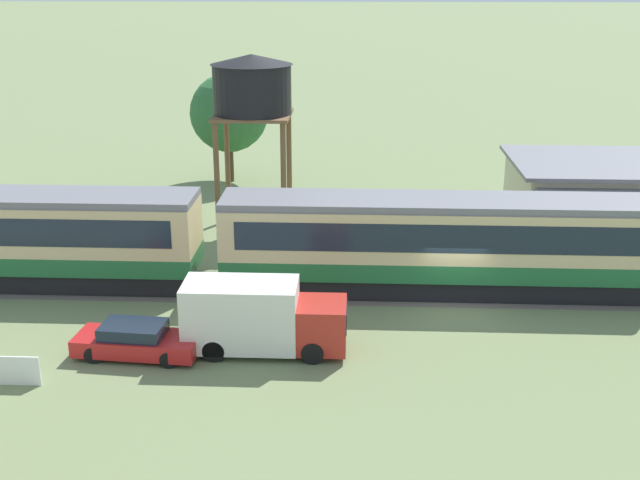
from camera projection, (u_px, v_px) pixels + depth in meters
name	position (u px, v px, depth m)	size (l,w,h in m)	color
ground_plane	(453.00, 305.00, 33.09)	(600.00, 600.00, 0.00)	#707F51
passenger_train	(216.00, 237.00, 34.26)	(75.68, 3.07, 4.14)	#1E6033
railway_track	(162.00, 286.00, 35.11)	(114.08, 3.60, 0.04)	#665B51
station_building	(597.00, 195.00, 42.01)	(9.18, 8.97, 3.72)	beige
water_tower	(252.00, 89.00, 40.10)	(4.14, 4.14, 9.17)	brown
parked_car_red	(137.00, 341.00, 28.65)	(4.57, 2.08, 1.23)	red
delivery_truck_red	(259.00, 317.00, 28.79)	(5.86, 2.07, 2.63)	#B2281E
yard_tree_0	(229.00, 113.00, 50.79)	(4.96, 4.96, 6.95)	#4C3823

